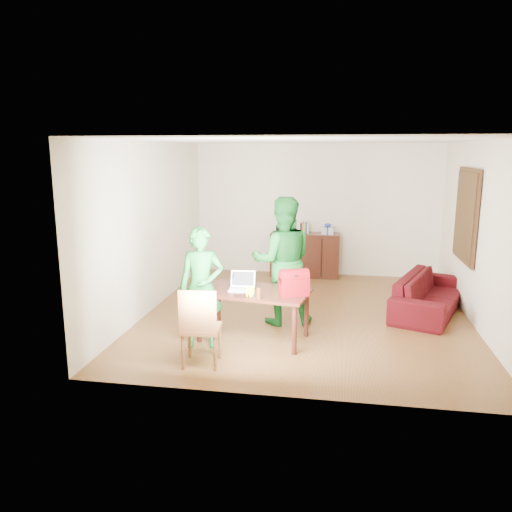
% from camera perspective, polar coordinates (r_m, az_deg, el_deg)
% --- Properties ---
extents(room, '(5.20, 5.70, 2.90)m').
position_cam_1_polar(room, '(7.83, 6.03, 2.73)').
color(room, '#482312').
rests_on(room, ground).
extents(table, '(1.60, 1.06, 0.70)m').
position_cam_1_polar(table, '(6.80, -0.28, -4.62)').
color(table, black).
rests_on(table, ground).
extents(chair, '(0.48, 0.46, 0.98)m').
position_cam_1_polar(chair, '(6.15, -6.27, -9.77)').
color(chair, brown).
rests_on(chair, ground).
extents(person_near, '(0.65, 0.50, 1.60)m').
position_cam_1_polar(person_near, '(6.56, -6.25, -3.62)').
color(person_near, '#156122').
rests_on(person_near, ground).
extents(person_far, '(1.05, 0.89, 1.91)m').
position_cam_1_polar(person_far, '(7.39, 3.05, -0.57)').
color(person_far, '#145C1D').
rests_on(person_far, ground).
extents(laptop, '(0.35, 0.25, 0.24)m').
position_cam_1_polar(laptop, '(6.78, -1.66, -3.55)').
color(laptop, white).
rests_on(laptop, table).
extents(bananas, '(0.17, 0.14, 0.06)m').
position_cam_1_polar(bananas, '(6.46, -0.69, -4.48)').
color(bananas, yellow).
rests_on(bananas, table).
extents(bottle, '(0.07, 0.07, 0.17)m').
position_cam_1_polar(bottle, '(6.38, 0.32, -4.20)').
color(bottle, '#542413').
rests_on(bottle, table).
extents(red_bag, '(0.42, 0.33, 0.27)m').
position_cam_1_polar(red_bag, '(6.55, 4.35, -3.30)').
color(red_bag, maroon).
rests_on(red_bag, table).
extents(sofa, '(1.49, 2.21, 0.60)m').
position_cam_1_polar(sofa, '(8.49, 19.23, -4.13)').
color(sofa, '#3A070F').
rests_on(sofa, ground).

